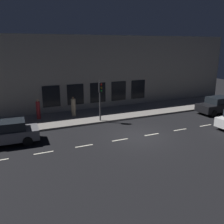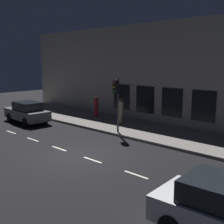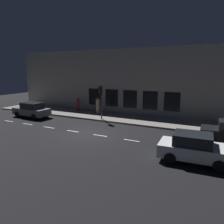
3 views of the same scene
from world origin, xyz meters
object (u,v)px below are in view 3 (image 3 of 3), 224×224
at_px(parked_car_2, 194,148).
at_px(pedestrian_0, 78,104).
at_px(traffic_light, 101,95).
at_px(parked_car_1, 32,110).
at_px(pedestrian_1, 98,106).

distance_m(parked_car_2, pedestrian_0, 16.59).
xyz_separation_m(traffic_light, parked_car_2, (-6.04, -9.34, -1.76)).
distance_m(traffic_light, parked_car_1, 7.84).
bearing_deg(parked_car_2, pedestrian_1, -130.26).
bearing_deg(pedestrian_0, parked_car_1, 99.89).
distance_m(parked_car_1, pedestrian_1, 7.08).
distance_m(parked_car_1, parked_car_2, 17.24).
bearing_deg(traffic_light, pedestrian_1, 36.52).
bearing_deg(parked_car_1, parked_car_2, -101.40).
bearing_deg(parked_car_2, traffic_light, -126.06).
xyz_separation_m(traffic_light, parked_car_1, (-1.89, 7.40, -1.76)).
distance_m(parked_car_1, pedestrian_0, 5.36).
relative_size(traffic_light, parked_car_1, 0.81).
height_order(traffic_light, pedestrian_0, traffic_light).
height_order(pedestrian_0, pedestrian_1, pedestrian_1).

